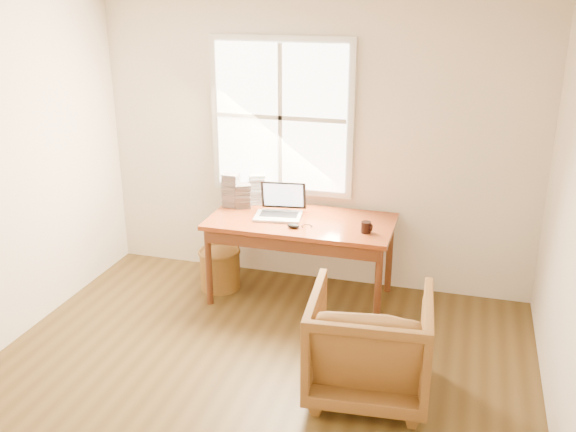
{
  "coord_description": "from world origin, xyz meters",
  "views": [
    {
      "loc": [
        1.33,
        -3.24,
        2.7
      ],
      "look_at": [
        -0.08,
        1.65,
        0.83
      ],
      "focal_mm": 40.0,
      "sensor_mm": 36.0,
      "label": 1
    }
  ],
  "objects_px": {
    "armchair": "(369,344)",
    "cd_stack_a": "(257,189)",
    "wicker_stool": "(220,270)",
    "desk": "(301,222)",
    "coffee_mug": "(366,227)",
    "laptop": "(278,203)"
  },
  "relations": [
    {
      "from": "coffee_mug",
      "to": "desk",
      "type": "bearing_deg",
      "value": -170.65
    },
    {
      "from": "armchair",
      "to": "laptop",
      "type": "bearing_deg",
      "value": -55.03
    },
    {
      "from": "coffee_mug",
      "to": "armchair",
      "type": "bearing_deg",
      "value": -54.97
    },
    {
      "from": "laptop",
      "to": "cd_stack_a",
      "type": "distance_m",
      "value": 0.44
    },
    {
      "from": "laptop",
      "to": "coffee_mug",
      "type": "xyz_separation_m",
      "value": [
        0.8,
        -0.13,
        -0.09
      ]
    },
    {
      "from": "armchair",
      "to": "laptop",
      "type": "xyz_separation_m",
      "value": [
        -1.02,
        1.23,
        0.51
      ]
    },
    {
      "from": "desk",
      "to": "wicker_stool",
      "type": "distance_m",
      "value": 0.95
    },
    {
      "from": "laptop",
      "to": "cd_stack_a",
      "type": "height_order",
      "value": "cd_stack_a"
    },
    {
      "from": "desk",
      "to": "cd_stack_a",
      "type": "distance_m",
      "value": 0.61
    },
    {
      "from": "desk",
      "to": "cd_stack_a",
      "type": "xyz_separation_m",
      "value": [
        -0.51,
        0.31,
        0.16
      ]
    },
    {
      "from": "armchair",
      "to": "coffee_mug",
      "type": "xyz_separation_m",
      "value": [
        -0.22,
        1.09,
        0.42
      ]
    },
    {
      "from": "armchair",
      "to": "coffee_mug",
      "type": "relative_size",
      "value": 8.93
    },
    {
      "from": "laptop",
      "to": "wicker_stool",
      "type": "bearing_deg",
      "value": 172.89
    },
    {
      "from": "wicker_stool",
      "to": "desk",
      "type": "bearing_deg",
      "value": 1.63
    },
    {
      "from": "armchair",
      "to": "wicker_stool",
      "type": "distance_m",
      "value": 2.01
    },
    {
      "from": "wicker_stool",
      "to": "laptop",
      "type": "distance_m",
      "value": 0.9
    },
    {
      "from": "coffee_mug",
      "to": "cd_stack_a",
      "type": "height_order",
      "value": "cd_stack_a"
    },
    {
      "from": "armchair",
      "to": "laptop",
      "type": "relative_size",
      "value": 2.23
    },
    {
      "from": "wicker_stool",
      "to": "armchair",
      "type": "bearing_deg",
      "value": -37.57
    },
    {
      "from": "laptop",
      "to": "cd_stack_a",
      "type": "relative_size",
      "value": 1.32
    },
    {
      "from": "wicker_stool",
      "to": "coffee_mug",
      "type": "height_order",
      "value": "coffee_mug"
    },
    {
      "from": "armchair",
      "to": "cd_stack_a",
      "type": "bearing_deg",
      "value": -54.31
    }
  ]
}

